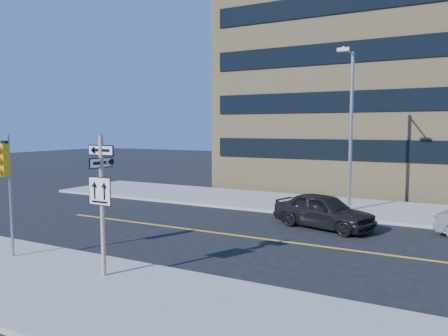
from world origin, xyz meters
The scene contains 6 objects.
ground centered at (0.00, 0.00, 0.00)m, with size 120.00×120.00×0.00m, color black.
sign_pole centered at (0.00, -2.51, 2.44)m, with size 0.92×0.92×4.06m.
traffic_signal centered at (-4.00, -2.66, 3.03)m, with size 0.32×0.45×4.00m.
parked_car_a centered at (3.77, 6.98, 0.77)m, with size 4.49×1.81×1.53m, color black.
streetlight_a centered at (4.00, 10.76, 4.76)m, with size 0.55×2.25×8.00m.
building_brick centered at (2.00, 25.00, 9.00)m, with size 18.00×18.00×18.00m, color tan.
Camera 1 is at (8.80, -11.63, 4.38)m, focal length 35.00 mm.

